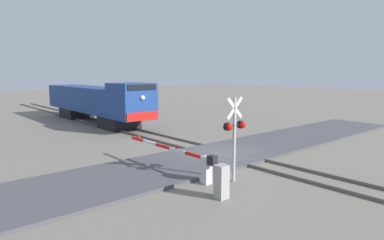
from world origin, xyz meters
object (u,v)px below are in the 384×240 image
object	(u,v)px
locomotive	(96,101)
utility_cabinet	(222,182)
crossing_signal	(235,130)
crossing_gate	(192,161)

from	to	relation	value
locomotive	utility_cabinet	size ratio (longest dim) A/B	12.95
crossing_signal	crossing_gate	bearing A→B (deg)	127.40
utility_cabinet	locomotive	bearing A→B (deg)	77.08
utility_cabinet	crossing_signal	bearing A→B (deg)	29.25
locomotive	crossing_signal	world-z (taller)	locomotive
crossing_gate	utility_cabinet	distance (m)	2.58
locomotive	utility_cabinet	xyz separation A→B (m)	(-4.76, -20.73, -1.37)
crossing_gate	utility_cabinet	bearing A→B (deg)	-106.01
locomotive	crossing_gate	bearing A→B (deg)	-102.50
crossing_signal	utility_cabinet	size ratio (longest dim) A/B	2.85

